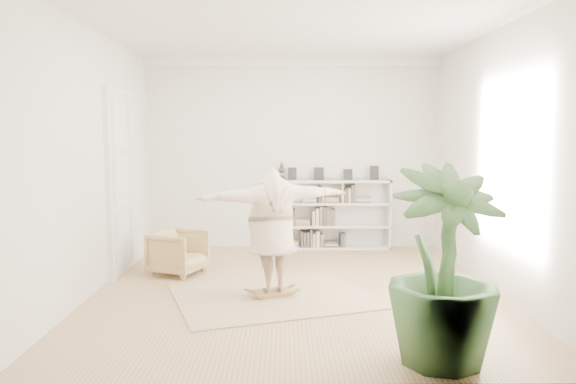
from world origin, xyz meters
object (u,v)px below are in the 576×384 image
object	(u,v)px
bookshelf	(332,215)
armchair	(178,252)
rocker_board	(272,292)
houseplant	(443,266)
person	(272,227)

from	to	relation	value
bookshelf	armchair	bearing A→B (deg)	-142.63
bookshelf	rocker_board	distance (m)	3.42
houseplant	bookshelf	bearing A→B (deg)	96.33
person	bookshelf	bearing A→B (deg)	-127.11
armchair	rocker_board	bearing A→B (deg)	-107.19
rocker_board	person	size ratio (longest dim) A/B	0.27
bookshelf	person	xyz separation A→B (m)	(-1.06, -3.20, 0.32)
rocker_board	houseplant	world-z (taller)	houseplant
armchair	person	bearing A→B (deg)	-107.19
bookshelf	person	distance (m)	3.39
rocker_board	houseplant	size ratio (longest dim) A/B	0.29
person	houseplant	bearing A→B (deg)	108.50
rocker_board	houseplant	bearing A→B (deg)	-71.50
bookshelf	armchair	world-z (taller)	bookshelf
person	armchair	bearing A→B (deg)	-59.25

